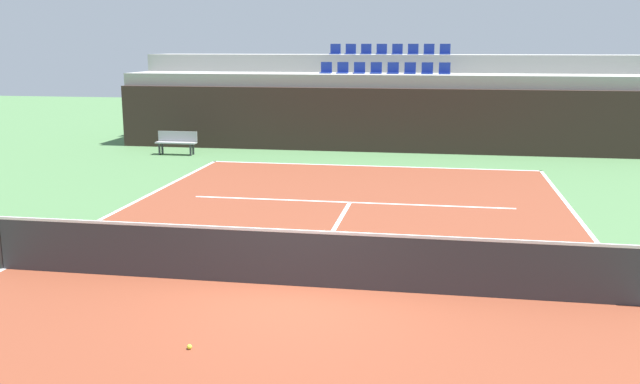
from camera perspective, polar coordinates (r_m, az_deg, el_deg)
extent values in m
plane|color=#477042|center=(11.69, -1.60, -7.78)|extent=(80.00, 80.00, 0.00)
cube|color=brown|center=(11.69, -1.60, -7.75)|extent=(11.00, 24.00, 0.01)
cube|color=white|center=(23.18, 4.24, 2.14)|extent=(11.00, 0.10, 0.00)
cube|color=white|center=(13.79, -24.51, -5.74)|extent=(0.10, 24.00, 0.00)
cube|color=white|center=(17.77, 2.47, -0.86)|extent=(8.26, 0.10, 0.00)
cube|color=white|center=(14.70, 0.86, -3.58)|extent=(0.10, 6.40, 0.00)
cube|color=#33231E|center=(26.24, 4.99, 5.88)|extent=(20.50, 0.30, 2.39)
cube|color=#9E9E99|center=(27.56, 5.24, 6.67)|extent=(20.50, 2.40, 2.87)
cube|color=#9E9E99|center=(29.91, 5.63, 7.75)|extent=(20.50, 2.40, 3.58)
cube|color=navy|center=(27.74, 0.47, 9.76)|extent=(0.44, 0.44, 0.04)
cube|color=navy|center=(27.93, 0.54, 10.23)|extent=(0.44, 0.04, 0.40)
cube|color=navy|center=(27.64, 1.84, 9.75)|extent=(0.44, 0.44, 0.04)
cube|color=navy|center=(27.83, 1.90, 10.22)|extent=(0.44, 0.04, 0.40)
cube|color=navy|center=(27.56, 3.22, 9.73)|extent=(0.44, 0.44, 0.04)
cube|color=navy|center=(27.75, 3.27, 10.20)|extent=(0.44, 0.04, 0.40)
cube|color=navy|center=(27.49, 4.60, 9.70)|extent=(0.44, 0.44, 0.04)
cube|color=navy|center=(27.68, 4.65, 10.17)|extent=(0.44, 0.04, 0.40)
cube|color=navy|center=(27.44, 5.99, 9.67)|extent=(0.44, 0.44, 0.04)
cube|color=navy|center=(27.63, 6.03, 10.14)|extent=(0.44, 0.04, 0.40)
cube|color=navy|center=(27.40, 7.39, 9.64)|extent=(0.44, 0.44, 0.04)
cube|color=navy|center=(27.59, 7.42, 10.11)|extent=(0.44, 0.04, 0.40)
cube|color=navy|center=(27.38, 8.79, 9.60)|extent=(0.44, 0.44, 0.04)
cube|color=navy|center=(27.57, 8.81, 10.07)|extent=(0.44, 0.04, 0.40)
cube|color=navy|center=(27.37, 10.19, 9.55)|extent=(0.44, 0.44, 0.04)
cube|color=navy|center=(27.57, 10.20, 10.02)|extent=(0.44, 0.04, 0.40)
cube|color=navy|center=(30.10, 1.23, 11.28)|extent=(0.44, 0.44, 0.04)
cube|color=navy|center=(30.29, 1.29, 11.70)|extent=(0.44, 0.04, 0.40)
cube|color=navy|center=(30.00, 2.50, 11.27)|extent=(0.44, 0.44, 0.04)
cube|color=navy|center=(30.20, 2.55, 11.69)|extent=(0.44, 0.04, 0.40)
cube|color=navy|center=(29.93, 3.78, 11.25)|extent=(0.44, 0.44, 0.04)
cube|color=navy|center=(30.12, 3.82, 11.67)|extent=(0.44, 0.04, 0.40)
cube|color=navy|center=(29.86, 5.06, 11.23)|extent=(0.44, 0.44, 0.04)
cube|color=navy|center=(30.06, 5.10, 11.65)|extent=(0.44, 0.04, 0.40)
cube|color=navy|center=(29.81, 6.35, 11.20)|extent=(0.44, 0.44, 0.04)
cube|color=navy|center=(30.01, 6.38, 11.63)|extent=(0.44, 0.04, 0.40)
cube|color=navy|center=(29.78, 7.64, 11.17)|extent=(0.44, 0.44, 0.04)
cube|color=navy|center=(29.98, 7.67, 11.60)|extent=(0.44, 0.04, 0.40)
cube|color=navy|center=(29.76, 8.93, 11.13)|extent=(0.44, 0.44, 0.04)
cube|color=navy|center=(29.96, 8.95, 11.56)|extent=(0.44, 0.04, 0.40)
cube|color=navy|center=(29.76, 10.22, 11.09)|extent=(0.44, 0.44, 0.04)
cube|color=navy|center=(29.95, 10.24, 11.51)|extent=(0.44, 0.04, 0.40)
cube|color=#333338|center=(11.54, -1.62, -5.58)|extent=(10.90, 0.02, 0.92)
cube|color=white|center=(11.41, -1.63, -3.26)|extent=(10.90, 0.04, 0.05)
cube|color=#99999E|center=(26.07, -11.74, 3.99)|extent=(1.50, 0.40, 0.05)
cube|color=#99999E|center=(26.21, -11.62, 4.52)|extent=(1.50, 0.04, 0.36)
cube|color=#2D2D33|center=(26.20, -13.05, 3.44)|extent=(0.06, 0.06, 0.42)
cube|color=#2D2D33|center=(25.76, -10.59, 3.41)|extent=(0.06, 0.06, 0.42)
cube|color=#2D2D33|center=(26.46, -12.82, 3.53)|extent=(0.06, 0.06, 0.42)
cube|color=#2D2D33|center=(26.02, -10.37, 3.50)|extent=(0.06, 0.06, 0.42)
sphere|color=#CCE033|center=(9.56, -10.67, -12.38)|extent=(0.07, 0.07, 0.07)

